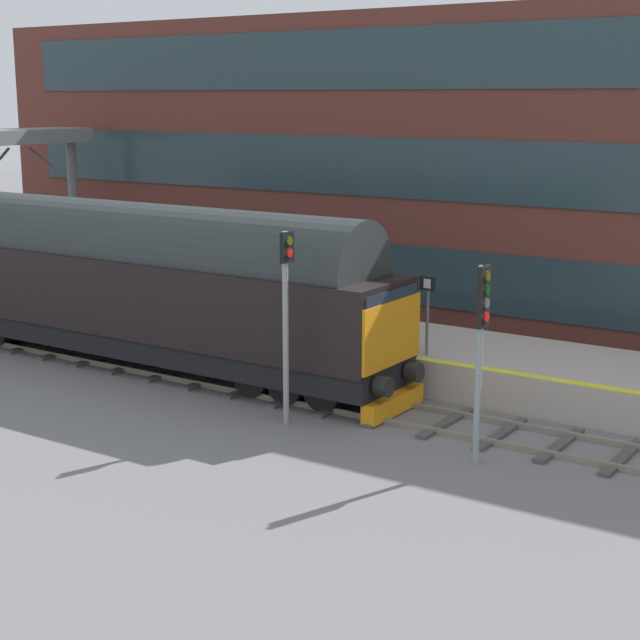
{
  "coord_description": "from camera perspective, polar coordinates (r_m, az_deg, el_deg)",
  "views": [
    {
      "loc": [
        -20.52,
        -15.71,
        7.53
      ],
      "look_at": [
        0.2,
        -1.91,
        2.04
      ],
      "focal_mm": 56.92,
      "sensor_mm": 36.0,
      "label": 1
    }
  ],
  "objects": [
    {
      "name": "station_building",
      "position": [
        33.5,
        12.48,
        8.04
      ],
      "size": [
        5.09,
        43.94,
        10.26
      ],
      "color": "brown",
      "rests_on": "ground"
    },
    {
      "name": "waiting_passenger",
      "position": [
        32.97,
        -8.66,
        2.62
      ],
      "size": [
        0.37,
        0.51,
        1.64
      ],
      "rotation": [
        0.0,
        0.0,
        1.67
      ],
      "color": "#342C37",
      "rests_on": "station_platform"
    },
    {
      "name": "platform_number_sign",
      "position": [
        26.04,
        6.06,
        0.93
      ],
      "size": [
        0.1,
        0.44,
        2.06
      ],
      "color": "slate",
      "rests_on": "station_platform"
    },
    {
      "name": "track_main",
      "position": [
        26.9,
        -3.63,
        -3.72
      ],
      "size": [
        2.5,
        60.0,
        0.15
      ],
      "color": "gray",
      "rests_on": "ground"
    },
    {
      "name": "signal_post_mid",
      "position": [
        20.95,
        9.05,
        -0.9
      ],
      "size": [
        0.44,
        0.22,
        4.21
      ],
      "color": "gray",
      "rests_on": "ground"
    },
    {
      "name": "ground_plane",
      "position": [
        26.92,
        -3.63,
        -3.84
      ],
      "size": [
        140.0,
        140.0,
        0.0
      ],
      "primitive_type": "plane",
      "color": "slate",
      "rests_on": "ground"
    },
    {
      "name": "station_platform",
      "position": [
        29.63,
        0.57,
        -1.29
      ],
      "size": [
        4.0,
        44.0,
        1.01
      ],
      "color": "#B1A499",
      "rests_on": "ground"
    },
    {
      "name": "diesel_locomotive",
      "position": [
        29.26,
        -10.78,
        2.27
      ],
      "size": [
        2.74,
        17.69,
        4.68
      ],
      "color": "black",
      "rests_on": "ground"
    },
    {
      "name": "signal_post_far",
      "position": [
        23.34,
        -1.92,
        0.8
      ],
      "size": [
        0.44,
        0.22,
        4.55
      ],
      "color": "gray",
      "rests_on": "ground"
    }
  ]
}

